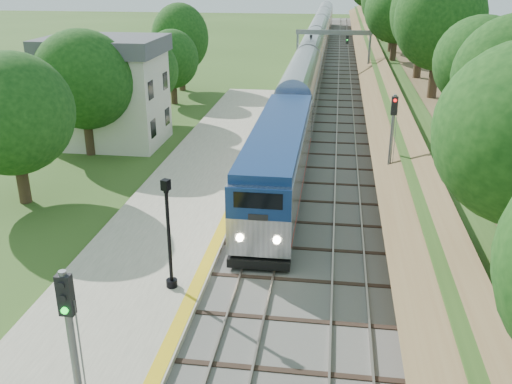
# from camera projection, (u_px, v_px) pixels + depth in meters

# --- Properties ---
(trackbed) EXTENTS (9.50, 170.00, 0.28)m
(trackbed) POSITION_uv_depth(u_px,v_px,m) (328.00, 77.00, 69.77)
(trackbed) COLOR #4C4944
(trackbed) RESTS_ON ground
(platform) EXTENTS (6.40, 68.00, 0.38)m
(platform) POSITION_uv_depth(u_px,v_px,m) (173.00, 222.00, 30.17)
(platform) COLOR gray
(platform) RESTS_ON ground
(yellow_stripe) EXTENTS (0.55, 68.00, 0.01)m
(yellow_stripe) POSITION_uv_depth(u_px,v_px,m) (225.00, 222.00, 29.73)
(yellow_stripe) COLOR gold
(yellow_stripe) RESTS_ON platform
(embankment) EXTENTS (10.64, 170.00, 11.70)m
(embankment) POSITION_uv_depth(u_px,v_px,m) (399.00, 63.00, 67.99)
(embankment) COLOR brown
(embankment) RESTS_ON ground
(station_building) EXTENTS (8.60, 6.60, 8.00)m
(station_building) POSITION_uv_depth(u_px,v_px,m) (107.00, 91.00, 42.75)
(station_building) COLOR silver
(station_building) RESTS_ON ground
(signal_gantry) EXTENTS (8.40, 0.38, 6.20)m
(signal_gantry) POSITION_uv_depth(u_px,v_px,m) (333.00, 43.00, 63.34)
(signal_gantry) COLOR slate
(signal_gantry) RESTS_ON ground
(trees_behind_platform) EXTENTS (7.82, 53.32, 7.21)m
(trees_behind_platform) POSITION_uv_depth(u_px,v_px,m) (92.00, 116.00, 33.63)
(trees_behind_platform) COLOR #332316
(trees_behind_platform) RESTS_ON ground
(train) EXTENTS (2.90, 116.24, 4.26)m
(train) POSITION_uv_depth(u_px,v_px,m) (315.00, 50.00, 77.12)
(train) COLOR black
(train) RESTS_ON trackbed
(lamppost_far) EXTENTS (0.47, 0.47, 4.75)m
(lamppost_far) POSITION_uv_depth(u_px,v_px,m) (169.00, 241.00, 22.96)
(lamppost_far) COLOR black
(lamppost_far) RESTS_ON platform
(signal_platform) EXTENTS (0.35, 0.28, 6.04)m
(signal_platform) POSITION_uv_depth(u_px,v_px,m) (74.00, 356.00, 13.69)
(signal_platform) COLOR slate
(signal_platform) RESTS_ON platform
(signal_farside) EXTENTS (0.34, 0.27, 6.25)m
(signal_farside) POSITION_uv_depth(u_px,v_px,m) (391.00, 138.00, 31.46)
(signal_farside) COLOR slate
(signal_farside) RESTS_ON ground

